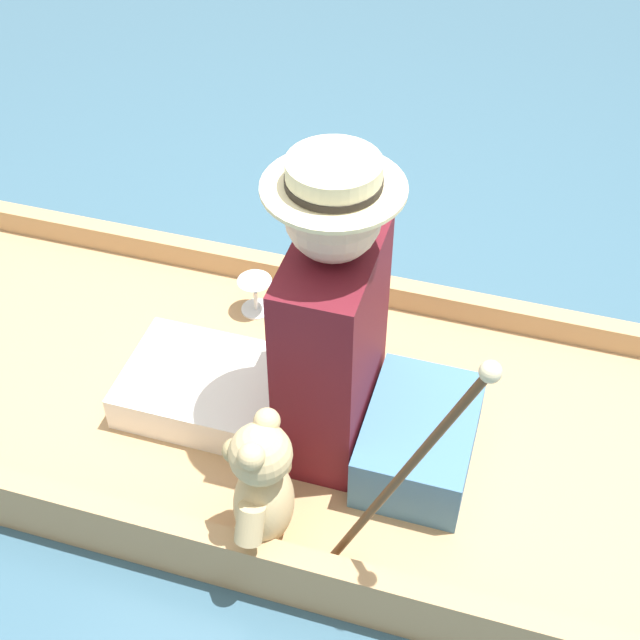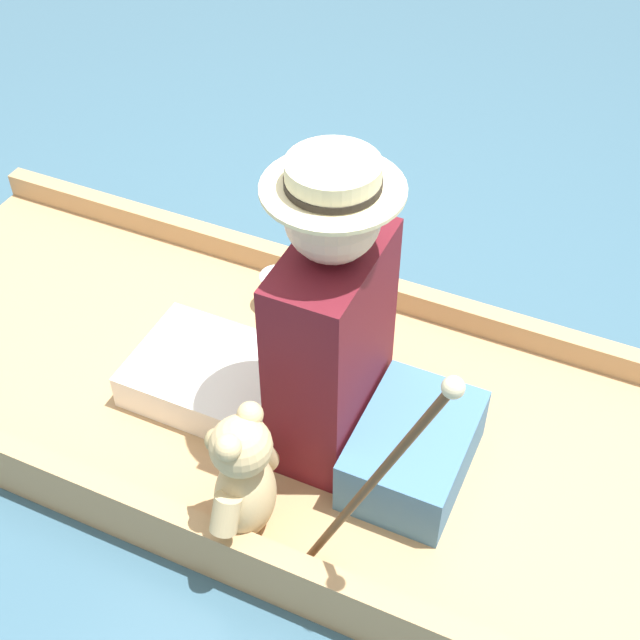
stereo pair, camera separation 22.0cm
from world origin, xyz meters
The scene contains 7 objects.
ground_plane centered at (0.00, 0.00, 0.00)m, with size 16.00×16.00×0.00m, color #385B70.
punt_boat centered at (0.00, 0.00, 0.06)m, with size 1.08×2.66×0.19m.
seat_cushion centered at (-0.09, -0.44, 0.19)m, with size 0.40×0.28×0.17m.
seated_person centered at (-0.05, -0.11, 0.45)m, with size 0.39×0.76×0.88m.
teddy_bear centered at (-0.42, -0.12, 0.30)m, with size 0.29×0.17×0.41m.
wine_glass centered at (0.35, 0.17, 0.20)m, with size 0.11×0.11×0.12m.
walking_cane centered at (-0.44, -0.48, 0.56)m, with size 0.04×0.32×0.78m.
Camera 1 is at (-1.58, -0.61, 2.04)m, focal length 50.00 mm.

